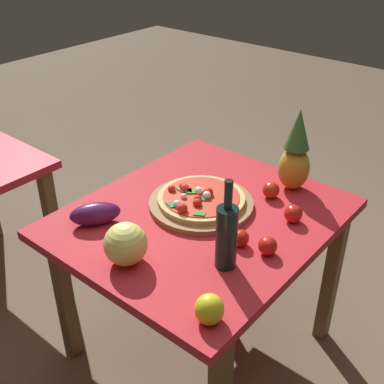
{
  "coord_description": "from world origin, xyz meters",
  "views": [
    {
      "loc": [
        -1.3,
        -1.03,
        1.86
      ],
      "look_at": [
        0.05,
        0.09,
        0.81
      ],
      "focal_mm": 45.39,
      "sensor_mm": 36.0,
      "label": 1
    }
  ],
  "objects_px": {
    "bell_pepper": "(209,309)",
    "eggplant": "(95,214)",
    "tomato_near_board": "(268,246)",
    "tomato_beside_pepper": "(293,214)",
    "display_table": "(201,233)",
    "pineapple_left": "(295,154)",
    "pizza": "(200,198)",
    "tomato_by_bottle": "(271,190)",
    "pizza_board": "(201,204)",
    "wine_bottle": "(227,235)",
    "melon": "(126,244)",
    "tomato_at_corner": "(241,238)"
  },
  "relations": [
    {
      "from": "pizza",
      "to": "wine_bottle",
      "type": "bearing_deg",
      "value": -127.79
    },
    {
      "from": "wine_bottle",
      "to": "bell_pepper",
      "type": "xyz_separation_m",
      "value": [
        -0.24,
        -0.12,
        -0.08
      ]
    },
    {
      "from": "bell_pepper",
      "to": "eggplant",
      "type": "relative_size",
      "value": 0.5
    },
    {
      "from": "wine_bottle",
      "to": "tomato_beside_pepper",
      "type": "xyz_separation_m",
      "value": [
        0.39,
        -0.05,
        -0.09
      ]
    },
    {
      "from": "pineapple_left",
      "to": "bell_pepper",
      "type": "relative_size",
      "value": 3.72
    },
    {
      "from": "pineapple_left",
      "to": "tomato_beside_pepper",
      "type": "height_order",
      "value": "pineapple_left"
    },
    {
      "from": "tomato_by_bottle",
      "to": "tomato_at_corner",
      "type": "xyz_separation_m",
      "value": [
        -0.36,
        -0.09,
        -0.0
      ]
    },
    {
      "from": "wine_bottle",
      "to": "pineapple_left",
      "type": "height_order",
      "value": "pineapple_left"
    },
    {
      "from": "pizza",
      "to": "tomato_by_bottle",
      "type": "bearing_deg",
      "value": -36.72
    },
    {
      "from": "wine_bottle",
      "to": "pineapple_left",
      "type": "xyz_separation_m",
      "value": [
        0.62,
        0.09,
        0.04
      ]
    },
    {
      "from": "eggplant",
      "to": "tomato_at_corner",
      "type": "bearing_deg",
      "value": -64.47
    },
    {
      "from": "pizza_board",
      "to": "tomato_by_bottle",
      "type": "height_order",
      "value": "tomato_by_bottle"
    },
    {
      "from": "display_table",
      "to": "pizza",
      "type": "height_order",
      "value": "pizza"
    },
    {
      "from": "bell_pepper",
      "to": "wine_bottle",
      "type": "bearing_deg",
      "value": 25.93
    },
    {
      "from": "pizza_board",
      "to": "melon",
      "type": "distance_m",
      "value": 0.46
    },
    {
      "from": "pizza_board",
      "to": "tomato_by_bottle",
      "type": "xyz_separation_m",
      "value": [
        0.25,
        -0.19,
        0.02
      ]
    },
    {
      "from": "tomato_near_board",
      "to": "pineapple_left",
      "type": "bearing_deg",
      "value": 19.75
    },
    {
      "from": "pizza_board",
      "to": "eggplant",
      "type": "xyz_separation_m",
      "value": [
        -0.37,
        0.24,
        0.03
      ]
    },
    {
      "from": "wine_bottle",
      "to": "tomato_by_bottle",
      "type": "distance_m",
      "value": 0.52
    },
    {
      "from": "pizza",
      "to": "display_table",
      "type": "bearing_deg",
      "value": -135.06
    },
    {
      "from": "tomato_near_board",
      "to": "tomato_beside_pepper",
      "type": "bearing_deg",
      "value": 7.81
    },
    {
      "from": "bell_pepper",
      "to": "eggplant",
      "type": "height_order",
      "value": "bell_pepper"
    },
    {
      "from": "pizza_board",
      "to": "pizza",
      "type": "relative_size",
      "value": 1.2
    },
    {
      "from": "tomato_beside_pepper",
      "to": "melon",
      "type": "bearing_deg",
      "value": 151.45
    },
    {
      "from": "pizza",
      "to": "eggplant",
      "type": "relative_size",
      "value": 1.83
    },
    {
      "from": "display_table",
      "to": "tomato_at_corner",
      "type": "xyz_separation_m",
      "value": [
        -0.07,
        -0.24,
        0.13
      ]
    },
    {
      "from": "pizza_board",
      "to": "tomato_beside_pepper",
      "type": "relative_size",
      "value": 5.94
    },
    {
      "from": "pizza_board",
      "to": "tomato_by_bottle",
      "type": "bearing_deg",
      "value": -36.97
    },
    {
      "from": "wine_bottle",
      "to": "tomato_near_board",
      "type": "bearing_deg",
      "value": -27.7
    },
    {
      "from": "pizza",
      "to": "melon",
      "type": "distance_m",
      "value": 0.45
    },
    {
      "from": "tomato_near_board",
      "to": "tomato_beside_pepper",
      "type": "height_order",
      "value": "tomato_beside_pepper"
    },
    {
      "from": "pineapple_left",
      "to": "eggplant",
      "type": "relative_size",
      "value": 1.87
    },
    {
      "from": "wine_bottle",
      "to": "eggplant",
      "type": "height_order",
      "value": "wine_bottle"
    },
    {
      "from": "tomato_at_corner",
      "to": "pizza",
      "type": "bearing_deg",
      "value": 68.75
    },
    {
      "from": "display_table",
      "to": "wine_bottle",
      "type": "distance_m",
      "value": 0.4
    },
    {
      "from": "display_table",
      "to": "pizza_board",
      "type": "xyz_separation_m",
      "value": [
        0.05,
        0.04,
        0.11
      ]
    },
    {
      "from": "pizza_board",
      "to": "tomato_by_bottle",
      "type": "distance_m",
      "value": 0.31
    },
    {
      "from": "melon",
      "to": "tomato_near_board",
      "type": "distance_m",
      "value": 0.51
    },
    {
      "from": "pizza",
      "to": "eggplant",
      "type": "bearing_deg",
      "value": 146.33
    },
    {
      "from": "display_table",
      "to": "pineapple_left",
      "type": "bearing_deg",
      "value": -22.42
    },
    {
      "from": "pizza_board",
      "to": "tomato_near_board",
      "type": "distance_m",
      "value": 0.4
    },
    {
      "from": "tomato_near_board",
      "to": "tomato_beside_pepper",
      "type": "distance_m",
      "value": 0.24
    },
    {
      "from": "wine_bottle",
      "to": "tomato_near_board",
      "type": "xyz_separation_m",
      "value": [
        0.15,
        -0.08,
        -0.09
      ]
    },
    {
      "from": "melon",
      "to": "tomato_at_corner",
      "type": "xyz_separation_m",
      "value": [
        0.34,
        -0.26,
        -0.05
      ]
    },
    {
      "from": "tomato_by_bottle",
      "to": "tomato_near_board",
      "type": "relative_size",
      "value": 1.04
    },
    {
      "from": "pizza",
      "to": "pineapple_left",
      "type": "distance_m",
      "value": 0.46
    },
    {
      "from": "bell_pepper",
      "to": "tomato_beside_pepper",
      "type": "relative_size",
      "value": 1.36
    },
    {
      "from": "tomato_at_corner",
      "to": "tomato_beside_pepper",
      "type": "height_order",
      "value": "tomato_beside_pepper"
    },
    {
      "from": "pizza",
      "to": "pineapple_left",
      "type": "xyz_separation_m",
      "value": [
        0.38,
        -0.22,
        0.13
      ]
    },
    {
      "from": "wine_bottle",
      "to": "melon",
      "type": "relative_size",
      "value": 2.21
    }
  ]
}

